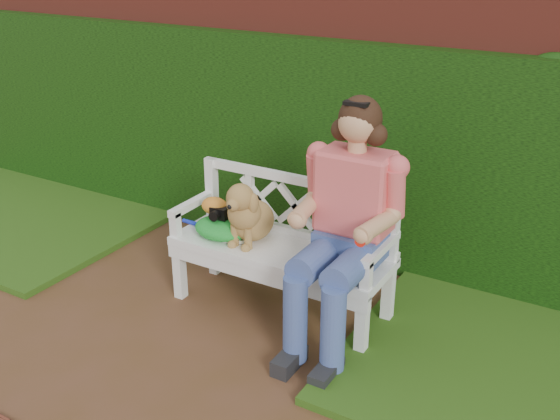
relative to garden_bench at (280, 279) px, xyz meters
The scene contains 11 objects.
ground 0.92m from the garden_bench, 126.14° to the right, with size 60.00×60.00×0.00m, color brown.
brick_wall 1.55m from the garden_bench, 113.79° to the left, with size 10.00×0.30×2.20m, color maroon.
ivy_hedge 1.26m from the garden_bench, 118.43° to the left, with size 10.00×0.18×1.70m, color #225B10.
grass_left 2.94m from the garden_bench, behind, with size 2.60×2.00×0.05m, color #1C3810.
garden_bench is the anchor object (origin of this frame).
seated_woman 0.76m from the garden_bench, ahead, with size 0.68×0.90×1.60m, color red, non-canonical shape.
dog 0.52m from the garden_bench, behind, with size 0.30×0.41×0.45m, color brown, non-canonical shape.
tennis_racket 0.47m from the garden_bench, behind, with size 0.64×0.27×0.03m, color white, non-canonical shape.
green_bag 0.53m from the garden_bench, behind, with size 0.40×0.31×0.14m, color #267E33, non-canonical shape.
camera_item 0.61m from the garden_bench, behind, with size 0.12×0.09×0.08m, color black.
baseball_glove 0.67m from the garden_bench, behind, with size 0.20×0.14×0.12m, color orange.
Camera 1 is at (2.51, -2.65, 2.42)m, focal length 42.00 mm.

